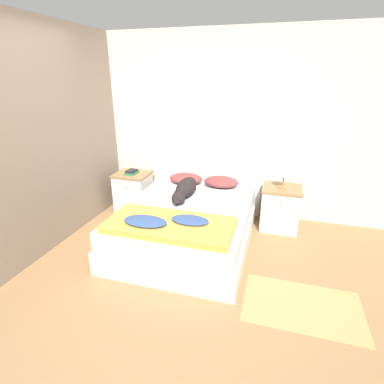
# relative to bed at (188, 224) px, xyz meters

# --- Properties ---
(ground_plane) EXTENTS (16.00, 16.00, 0.00)m
(ground_plane) POSITION_rel_bed_xyz_m (-0.14, -1.06, -0.24)
(ground_plane) COLOR #997047
(wall_back) EXTENTS (9.00, 0.06, 2.55)m
(wall_back) POSITION_rel_bed_xyz_m (-0.14, 1.07, 1.04)
(wall_back) COLOR beige
(wall_back) RESTS_ON ground_plane
(wall_side_left) EXTENTS (0.06, 3.10, 2.55)m
(wall_side_left) POSITION_rel_bed_xyz_m (-1.54, -0.01, 1.04)
(wall_side_left) COLOR gray
(wall_side_left) RESTS_ON ground_plane
(bed) EXTENTS (1.51, 1.95, 0.49)m
(bed) POSITION_rel_bed_xyz_m (0.00, 0.00, 0.00)
(bed) COLOR silver
(bed) RESTS_ON ground_plane
(headboard) EXTENTS (1.59, 0.06, 1.05)m
(headboard) POSITION_rel_bed_xyz_m (-0.00, 1.00, 0.31)
(headboard) COLOR silver
(headboard) RESTS_ON ground_plane
(nightstand_left) EXTENTS (0.50, 0.47, 0.59)m
(nightstand_left) POSITION_rel_bed_xyz_m (-1.09, 0.70, 0.05)
(nightstand_left) COLOR silver
(nightstand_left) RESTS_ON ground_plane
(nightstand_right) EXTENTS (0.50, 0.47, 0.59)m
(nightstand_right) POSITION_rel_bed_xyz_m (1.09, 0.70, 0.05)
(nightstand_right) COLOR silver
(nightstand_right) RESTS_ON ground_plane
(pillow_left) EXTENTS (0.49, 0.33, 0.14)m
(pillow_left) POSITION_rel_bed_xyz_m (-0.26, 0.76, 0.32)
(pillow_left) COLOR brown
(pillow_left) RESTS_ON bed
(pillow_right) EXTENTS (0.49, 0.33, 0.14)m
(pillow_right) POSITION_rel_bed_xyz_m (0.26, 0.76, 0.32)
(pillow_right) COLOR brown
(pillow_right) RESTS_ON bed
(quilt) EXTENTS (1.31, 0.64, 0.12)m
(quilt) POSITION_rel_bed_xyz_m (-0.01, -0.61, 0.29)
(quilt) COLOR gold
(quilt) RESTS_ON bed
(dog) EXTENTS (0.23, 0.80, 0.22)m
(dog) POSITION_rel_bed_xyz_m (-0.11, 0.27, 0.35)
(dog) COLOR black
(dog) RESTS_ON bed
(book_stack) EXTENTS (0.17, 0.21, 0.06)m
(book_stack) POSITION_rel_bed_xyz_m (-1.08, 0.67, 0.37)
(book_stack) COLOR #337547
(book_stack) RESTS_ON nightstand_left
(table_lamp) EXTENTS (0.17, 0.17, 0.31)m
(table_lamp) POSITION_rel_bed_xyz_m (1.09, 0.68, 0.57)
(table_lamp) COLOR #9E7A4C
(table_lamp) RESTS_ON nightstand_right
(rug) EXTENTS (1.04, 0.67, 0.00)m
(rug) POSITION_rel_bed_xyz_m (1.34, -0.82, -0.24)
(rug) COLOR tan
(rug) RESTS_ON ground_plane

